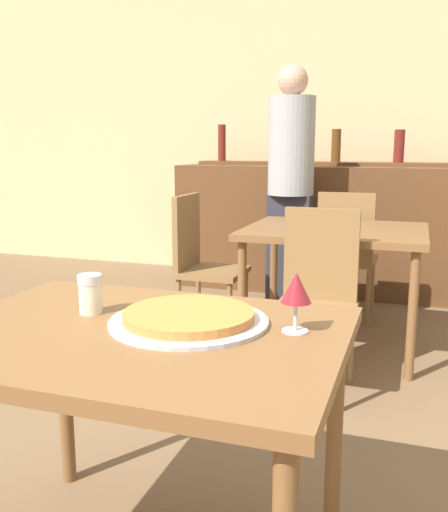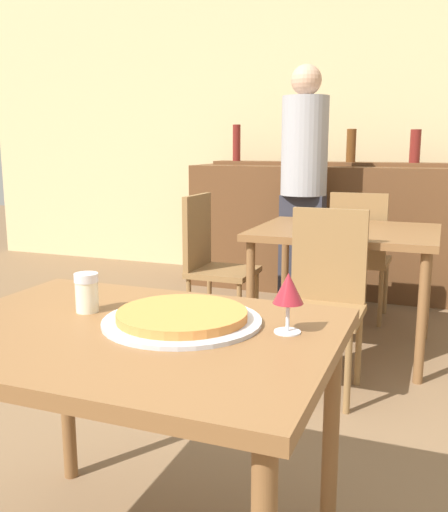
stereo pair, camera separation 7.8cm
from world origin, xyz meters
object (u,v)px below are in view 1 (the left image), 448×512
object	(u,v)px
wine_glass	(296,289)
chair_far_side_left	(201,257)
pizza_tray	(189,318)
person_standing	(291,179)
cheese_shaker	(90,294)
chair_far_side_back	(346,249)
chair_far_side_front	(317,289)

from	to	relation	value
wine_glass	chair_far_side_left	bearing A→B (deg)	117.55
pizza_tray	wine_glass	distance (m)	0.31
pizza_tray	person_standing	size ratio (longest dim) A/B	0.24
chair_far_side_left	wine_glass	bearing A→B (deg)	-152.45
cheese_shaker	chair_far_side_left	bearing A→B (deg)	102.26
chair_far_side_left	pizza_tray	bearing A→B (deg)	-159.69
wine_glass	pizza_tray	bearing A→B (deg)	-174.28
chair_far_side_left	pizza_tray	xyz separation A→B (m)	(0.74, -2.00, 0.25)
pizza_tray	chair_far_side_back	bearing A→B (deg)	87.42
chair_far_side_back	chair_far_side_left	world-z (taller)	same
chair_far_side_left	person_standing	distance (m)	1.03
chair_far_side_front	wine_glass	bearing A→B (deg)	-82.91
pizza_tray	cheese_shaker	world-z (taller)	cheese_shaker
chair_far_side_back	person_standing	distance (m)	0.69
chair_far_side_back	person_standing	xyz separation A→B (m)	(-0.45, 0.22, 0.47)
chair_far_side_back	wine_glass	distance (m)	2.60
chair_far_side_front	chair_far_side_back	xyz separation A→B (m)	(-0.00, 1.20, 0.00)
chair_far_side_back	wine_glass	bearing A→B (deg)	93.80
pizza_tray	person_standing	distance (m)	2.85
chair_far_side_front	person_standing	distance (m)	1.57
chair_far_side_front	chair_far_side_left	size ratio (longest dim) A/B	1.00
pizza_tray	wine_glass	xyz separation A→B (m)	(0.29, 0.03, 0.10)
cheese_shaker	person_standing	distance (m)	2.83
chair_far_side_left	wine_glass	xyz separation A→B (m)	(1.03, -1.97, 0.35)
pizza_tray	cheese_shaker	bearing A→B (deg)	179.65
chair_far_side_back	pizza_tray	size ratio (longest dim) A/B	2.09
chair_far_side_left	person_standing	size ratio (longest dim) A/B	0.51
chair_far_side_front	cheese_shaker	world-z (taller)	chair_far_side_front
person_standing	pizza_tray	bearing A→B (deg)	-83.20
chair_far_side_back	pizza_tray	world-z (taller)	chair_far_side_back
chair_far_side_back	cheese_shaker	distance (m)	2.65
chair_far_side_back	chair_far_side_front	bearing A→B (deg)	90.00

